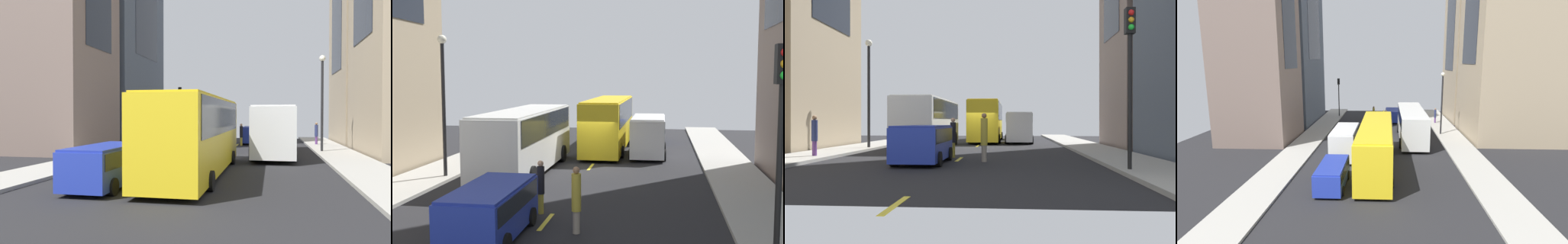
{
  "view_description": "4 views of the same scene",
  "coord_description": "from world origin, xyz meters",
  "views": [
    {
      "loc": [
        -3.18,
        24.62,
        2.79
      ],
      "look_at": [
        1.16,
        3.32,
        2.38
      ],
      "focal_mm": 34.77,
      "sensor_mm": 36.0,
      "label": 1
    },
    {
      "loc": [
        3.98,
        -26.37,
        5.03
      ],
      "look_at": [
        -0.55,
        2.45,
        2.34
      ],
      "focal_mm": 43.83,
      "sensor_mm": 36.0,
      "label": 2
    },
    {
      "loc": [
        2.51,
        -29.44,
        1.82
      ],
      "look_at": [
        0.21,
        -0.29,
        1.78
      ],
      "focal_mm": 36.73,
      "sensor_mm": 36.0,
      "label": 3
    },
    {
      "loc": [
        -0.6,
        30.91,
        8.48
      ],
      "look_at": [
        0.83,
        0.91,
        2.48
      ],
      "focal_mm": 28.67,
      "sensor_mm": 36.0,
      "label": 4
    }
  ],
  "objects": [
    {
      "name": "delivery_van_white",
      "position": [
        3.1,
        4.31,
        1.51
      ],
      "size": [
        2.25,
        5.43,
        2.58
      ],
      "color": "white",
      "rests_on": "ground"
    },
    {
      "name": "sidewalk_east",
      "position": [
        7.69,
        0.0,
        0.07
      ],
      "size": [
        2.92,
        44.0,
        0.15
      ],
      "primitive_type": "cube",
      "color": "#9E9B93",
      "rests_on": "ground"
    },
    {
      "name": "pedestrian_waiting_curb",
      "position": [
        1.27,
        -11.54,
        1.17
      ],
      "size": [
        0.31,
        0.31,
        2.2
      ],
      "rotation": [
        0.0,
        0.0,
        3.72
      ],
      "color": "gray",
      "rests_on": "ground"
    },
    {
      "name": "city_bus_white",
      "position": [
        -3.2,
        -1.95,
        2.01
      ],
      "size": [
        2.8,
        11.08,
        3.35
      ],
      "color": "silver",
      "rests_on": "ground"
    },
    {
      "name": "lane_stripe_0",
      "position": [
        0.0,
        -21.0,
        0.01
      ],
      "size": [
        0.16,
        2.0,
        0.01
      ],
      "primitive_type": "cube",
      "color": "yellow",
      "rests_on": "ground"
    },
    {
      "name": "lane_stripe_1",
      "position": [
        0.0,
        -10.5,
        0.01
      ],
      "size": [
        0.16,
        2.0,
        0.01
      ],
      "primitive_type": "cube",
      "color": "yellow",
      "rests_on": "ground"
    },
    {
      "name": "pedestrian_crossing_mid",
      "position": [
        -0.44,
        -9.52,
        1.08
      ],
      "size": [
        0.29,
        0.29,
        2.0
      ],
      "rotation": [
        0.0,
        0.0,
        3.27
      ],
      "color": "gold",
      "rests_on": "ground"
    },
    {
      "name": "traffic_light_near_corner",
      "position": [
        6.63,
        -15.13,
        4.09
      ],
      "size": [
        0.32,
        0.44,
        5.64
      ],
      "color": "black",
      "rests_on": "ground"
    },
    {
      "name": "ground_plane",
      "position": [
        0.0,
        0.0,
        0.0
      ],
      "size": [
        42.29,
        42.29,
        0.0
      ],
      "primitive_type": "plane",
      "color": "black"
    },
    {
      "name": "lane_stripe_2",
      "position": [
        0.0,
        0.0,
        0.01
      ],
      "size": [
        0.16,
        2.0,
        0.01
      ],
      "primitive_type": "cube",
      "color": "yellow",
      "rests_on": "ground"
    },
    {
      "name": "building_west_0",
      "position": [
        -14.03,
        -14.7,
        15.63
      ],
      "size": [
        9.45,
        9.99,
        31.27
      ],
      "color": "tan",
      "rests_on": "ground"
    },
    {
      "name": "car_blue_1",
      "position": [
        3.06,
        11.09,
        0.96
      ],
      "size": [
        1.94,
        4.49,
        1.62
      ],
      "color": "#2338AD",
      "rests_on": "ground"
    },
    {
      "name": "streetcar_yellow",
      "position": [
        0.25,
        7.2,
        2.12
      ],
      "size": [
        2.7,
        12.43,
        3.59
      ],
      "color": "yellow",
      "rests_on": "ground"
    },
    {
      "name": "pedestrian_walking_far",
      "position": [
        -7.05,
        -10.73,
        1.21
      ],
      "size": [
        0.29,
        0.29,
        1.97
      ],
      "rotation": [
        0.0,
        0.0,
        6.19
      ],
      "color": "#593372",
      "rests_on": "ground"
    },
    {
      "name": "lane_stripe_3",
      "position": [
        0.0,
        10.5,
        0.01
      ],
      "size": [
        0.16,
        2.0,
        0.01
      ],
      "primitive_type": "cube",
      "color": "yellow",
      "rests_on": "ground"
    },
    {
      "name": "sidewalk_west",
      "position": [
        -7.69,
        0.0,
        0.07
      ],
      "size": [
        2.92,
        44.0,
        0.15
      ],
      "primitive_type": "cube",
      "color": "#9E9B93",
      "rests_on": "ground"
    },
    {
      "name": "streetlamp_near",
      "position": [
        -6.73,
        -4.22,
        4.43
      ],
      "size": [
        0.44,
        0.44,
        6.99
      ],
      "color": "black",
      "rests_on": "ground"
    },
    {
      "name": "car_blue_0",
      "position": [
        -1.33,
        -12.31,
        0.97
      ],
      "size": [
        2.06,
        4.41,
        1.65
      ],
      "color": "#2338AD",
      "rests_on": "ground"
    }
  ]
}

